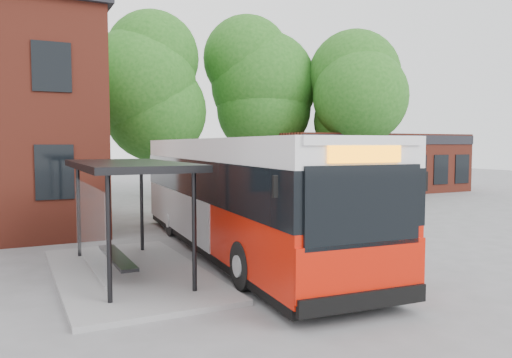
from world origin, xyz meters
name	(u,v)px	position (x,y,z in m)	size (l,w,h in m)	color
ground	(269,251)	(0.00, 0.00, 0.00)	(100.00, 100.00, 0.00)	slate
shop_row	(365,163)	(15.00, 14.00, 2.00)	(14.00, 6.20, 4.00)	maroon
bus_shelter	(129,219)	(-4.50, -1.00, 1.45)	(3.60, 7.00, 2.90)	black
bike_rail	(330,199)	(9.28, 10.00, 0.19)	(5.20, 0.10, 0.38)	black
tree_0	(30,103)	(-6.00, 16.00, 5.50)	(7.92, 7.92, 11.00)	#1C5015
tree_1	(154,113)	(1.00, 17.00, 5.20)	(7.92, 7.92, 10.40)	#1C5015
tree_2	(262,111)	(8.00, 16.00, 5.50)	(7.92, 7.92, 11.00)	#1C5015
tree_3	(361,123)	(13.00, 12.00, 4.64)	(7.04, 7.04, 9.28)	#1C5015
city_bus	(237,196)	(-0.88, 0.41, 1.73)	(2.91, 13.65, 3.47)	#BD1505
bicycle_0	(285,196)	(6.28, 9.92, 0.50)	(0.66, 1.89, 0.99)	black
bicycle_1	(300,194)	(7.47, 10.26, 0.53)	(0.50, 1.78, 1.07)	#322D2A
bicycle_2	(302,194)	(7.63, 10.40, 0.49)	(0.65, 1.86, 0.98)	black
bicycle_3	(322,191)	(9.31, 10.89, 0.55)	(0.52, 1.83, 1.10)	black
bicycle_4	(331,195)	(9.24, 9.81, 0.46)	(0.61, 1.74, 0.91)	black
bicycle_5	(338,194)	(9.69, 9.76, 0.48)	(0.46, 1.61, 0.97)	#29292C
bicycle_6	(334,193)	(10.13, 10.81, 0.44)	(0.59, 1.68, 0.88)	black
bicycle_7	(356,191)	(11.47, 10.43, 0.49)	(0.46, 1.64, 0.98)	black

